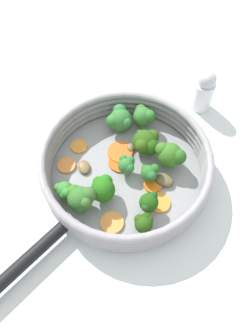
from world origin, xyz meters
name	(u,v)px	position (x,y,z in m)	size (l,w,h in m)	color
ground_plane	(126,175)	(0.00, 0.00, 0.00)	(4.00, 4.00, 0.00)	white
skillet	(126,174)	(0.00, 0.00, 0.01)	(0.29, 0.29, 0.01)	#939699
skillet_rim_wall	(126,164)	(0.00, 0.00, 0.04)	(0.30, 0.30, 0.06)	#9A969B
skillet_handle	(24,262)	(0.13, 0.19, 0.02)	(0.02, 0.02, 0.17)	black
skillet_rivet_left	(56,205)	(0.11, 0.09, 0.02)	(0.01, 0.01, 0.01)	#96949A
skillet_rivet_right	(89,236)	(0.04, 0.13, 0.02)	(0.01, 0.01, 0.01)	#979999
carrot_slice_0	(112,223)	(0.01, 0.10, 0.02)	(0.04, 0.04, 0.01)	#F79540
carrot_slice_1	(120,152)	(0.02, -0.04, 0.02)	(0.05, 0.05, 0.01)	orange
carrot_slice_2	(79,146)	(0.10, -0.04, 0.02)	(0.03, 0.03, 0.00)	orange
carrot_slice_3	(159,203)	(-0.07, 0.05, 0.01)	(0.04, 0.04, 0.00)	orange
carrot_slice_4	(67,165)	(0.11, 0.01, 0.02)	(0.03, 0.03, 0.00)	#F68C41
carrot_slice_5	(153,185)	(-0.05, 0.02, 0.02)	(0.03, 0.03, 0.01)	orange
carrot_slice_6	(121,162)	(0.01, -0.02, 0.01)	(0.05, 0.05, 0.00)	#D85E17
broccoli_floret_0	(126,165)	(0.00, 0.00, 0.04)	(0.03, 0.03, 0.04)	#73A260
broccoli_floret_1	(144,116)	(-0.01, -0.11, 0.04)	(0.04, 0.04, 0.05)	#6A8A4C
broccoli_floret_2	(102,189)	(0.03, 0.06, 0.04)	(0.04, 0.05, 0.05)	#87A569
broccoli_floret_3	(170,155)	(-0.07, -0.03, 0.04)	(0.06, 0.04, 0.05)	#729D5D
broccoli_floret_4	(150,173)	(-0.04, 0.01, 0.04)	(0.03, 0.03, 0.04)	#7BAB69
broccoli_floret_5	(81,198)	(0.06, 0.08, 0.05)	(0.05, 0.04, 0.05)	#7CA761
broccoli_floret_6	(144,223)	(-0.05, 0.10, 0.04)	(0.03, 0.03, 0.04)	#85A662
broccoli_floret_7	(65,191)	(0.09, 0.07, 0.04)	(0.03, 0.03, 0.04)	#7BA86B
broccoli_floret_8	(146,143)	(-0.03, -0.05, 0.04)	(0.05, 0.05, 0.05)	#6B9352
broccoli_floret_9	(120,119)	(0.03, -0.10, 0.04)	(0.05, 0.05, 0.05)	#76944C
broccoli_floret_10	(149,203)	(-0.05, 0.07, 0.04)	(0.03, 0.04, 0.04)	#64854B
mushroom_piece_0	(164,180)	(-0.07, 0.01, 0.02)	(0.03, 0.03, 0.01)	brown
mushroom_piece_1	(133,148)	(0.00, -0.05, 0.02)	(0.02, 0.02, 0.01)	#816243
mushroom_piece_2	(84,167)	(0.08, 0.01, 0.02)	(0.03, 0.02, 0.01)	olive
salt_shaker	(204,91)	(-0.12, -0.19, 0.05)	(0.04, 0.04, 0.09)	white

